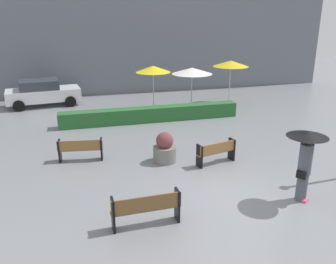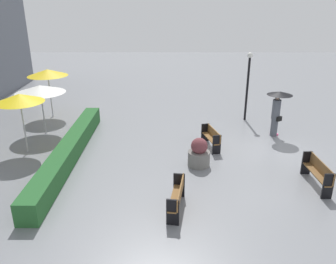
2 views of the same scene
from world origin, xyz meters
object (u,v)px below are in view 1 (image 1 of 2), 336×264
object	(u,v)px
planter_pot	(165,149)
patio_umbrella_yellow	(153,69)
bench_near_left	(146,208)
bench_far_left	(80,148)
patio_umbrella_yellow_far	(231,64)
parked_car	(42,92)
patio_umbrella_white	(192,71)
bench_mid_center	(217,151)
pedestrian_with_umbrella	(306,154)

from	to	relation	value
planter_pot	patio_umbrella_yellow	distance (m)	7.53
patio_umbrella_yellow	bench_near_left	bearing A→B (deg)	-103.93
bench_far_left	patio_umbrella_yellow_far	xyz separation A→B (m)	(9.12, 6.76, 1.95)
parked_car	patio_umbrella_yellow_far	bearing A→B (deg)	-12.41
patio_umbrella_white	patio_umbrella_yellow_far	size ratio (longest dim) A/B	0.90
bench_far_left	patio_umbrella_white	distance (m)	9.21
bench_near_left	parked_car	bearing A→B (deg)	103.47
patio_umbrella_white	patio_umbrella_yellow_far	distance (m)	2.66
bench_far_left	patio_umbrella_white	bearing A→B (deg)	43.89
bench_mid_center	planter_pot	bearing A→B (deg)	158.80
patio_umbrella_yellow	patio_umbrella_white	world-z (taller)	patio_umbrella_yellow
planter_pot	parked_car	distance (m)	11.22
bench_near_left	pedestrian_with_umbrella	world-z (taller)	pedestrian_with_umbrella
planter_pot	parked_car	xyz separation A→B (m)	(-4.90, 10.09, 0.32)
patio_umbrella_white	pedestrian_with_umbrella	bearing A→B (deg)	-91.85
bench_far_left	patio_umbrella_yellow	world-z (taller)	patio_umbrella_yellow
patio_umbrella_white	patio_umbrella_yellow_far	bearing A→B (deg)	10.62
bench_near_left	parked_car	size ratio (longest dim) A/B	0.42
planter_pot	patio_umbrella_yellow	world-z (taller)	patio_umbrella_yellow
parked_car	patio_umbrella_yellow	bearing A→B (deg)	-25.35
bench_far_left	patio_umbrella_white	size ratio (longest dim) A/B	0.71
bench_far_left	bench_mid_center	bearing A→B (deg)	-18.41
bench_far_left	parked_car	world-z (taller)	parked_car
pedestrian_with_umbrella	patio_umbrella_white	size ratio (longest dim) A/B	0.92
bench_near_left	bench_far_left	size ratio (longest dim) A/B	1.08
pedestrian_with_umbrella	planter_pot	bearing A→B (deg)	129.11
patio_umbrella_white	patio_umbrella_yellow_far	world-z (taller)	patio_umbrella_yellow_far
planter_pot	bench_far_left	bearing A→B (deg)	163.29
patio_umbrella_white	bench_near_left	bearing A→B (deg)	-114.27
planter_pot	patio_umbrella_yellow_far	bearing A→B (deg)	51.50
patio_umbrella_white	patio_umbrella_yellow_far	xyz separation A→B (m)	(2.60, 0.49, 0.25)
parked_car	planter_pot	bearing A→B (deg)	-64.09
bench_near_left	patio_umbrella_white	size ratio (longest dim) A/B	0.78
bench_near_left	patio_umbrella_yellow_far	size ratio (longest dim) A/B	0.70
bench_near_left	planter_pot	bearing A→B (deg)	68.93
pedestrian_with_umbrella	patio_umbrella_white	xyz separation A→B (m)	(0.36, 11.05, 0.69)
bench_far_left	pedestrian_with_umbrella	xyz separation A→B (m)	(6.17, -4.77, 1.01)
bench_far_left	parked_car	size ratio (longest dim) A/B	0.39
parked_car	bench_far_left	bearing A→B (deg)	-78.44
patio_umbrella_yellow	patio_umbrella_yellow_far	xyz separation A→B (m)	(4.86, 0.49, 0.07)
patio_umbrella_yellow	patio_umbrella_white	distance (m)	2.27
pedestrian_with_umbrella	planter_pot	xyz separation A→B (m)	(-3.14, 3.87, -1.00)
pedestrian_with_umbrella	parked_car	bearing A→B (deg)	119.96
patio_umbrella_yellow_far	parked_car	xyz separation A→B (m)	(-11.00, 2.42, -1.63)
bench_far_left	bench_mid_center	xyz separation A→B (m)	(4.81, -1.60, 0.00)
bench_far_left	patio_umbrella_yellow_far	size ratio (longest dim) A/B	0.64
patio_umbrella_yellow	bench_far_left	bearing A→B (deg)	-124.16
bench_mid_center	planter_pot	world-z (taller)	planter_pot
patio_umbrella_yellow	patio_umbrella_white	bearing A→B (deg)	-0.03
planter_pot	patio_umbrella_white	world-z (taller)	patio_umbrella_white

